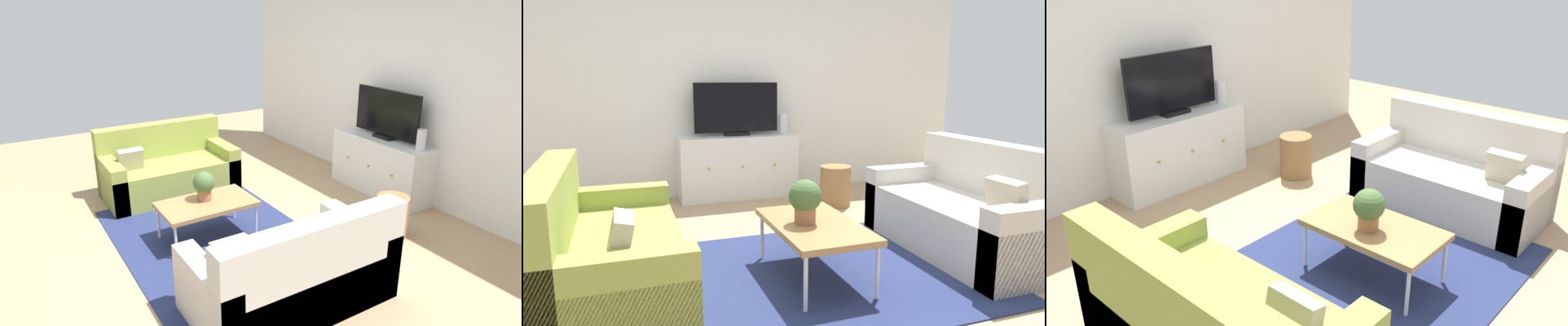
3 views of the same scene
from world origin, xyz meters
The scene contains 11 objects.
ground_plane centered at (0.00, 0.00, 0.00)m, with size 10.00×10.00×0.00m, color tan.
wall_back centered at (0.00, 2.55, 1.35)m, with size 6.40×0.12×2.70m, color silver.
area_rug centered at (0.00, -0.15, 0.01)m, with size 2.50×1.90×0.01m, color navy.
couch_left_side centered at (-1.44, -0.10, 0.29)m, with size 0.85×1.67×0.89m.
couch_right_side centered at (1.44, -0.10, 0.29)m, with size 0.85×1.67×0.89m.
coffee_table centered at (-0.01, -0.20, 0.38)m, with size 0.58×0.98×0.41m.
potted_plant centered at (-0.08, -0.19, 0.59)m, with size 0.23×0.23×0.31m.
tv_console centered at (0.06, 2.27, 0.37)m, with size 1.40×0.47×0.74m.
flat_screen_tv centered at (0.06, 2.29, 1.05)m, with size 1.00×0.16×0.62m.
glass_vase centered at (0.63, 2.27, 0.86)m, with size 0.11×0.11×0.25m, color silver.
wicker_basket centered at (0.98, 1.50, 0.23)m, with size 0.34×0.34×0.45m, color olive.
Camera 1 is at (3.91, -1.95, 2.36)m, focal length 30.87 mm.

